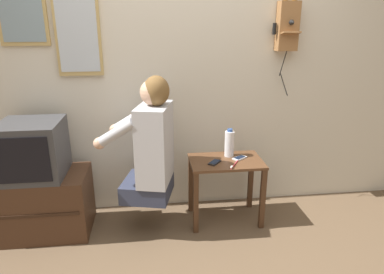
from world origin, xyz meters
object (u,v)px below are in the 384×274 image
at_px(water_bottle, 229,143).
at_px(wall_mirror, 78,33).
at_px(cell_phone_held, 215,162).
at_px(person, 151,144).
at_px(framed_picture, 22,17).
at_px(cell_phone_spare, 240,158).
at_px(television, 33,149).
at_px(wall_phone_antique, 287,26).
at_px(toothbrush, 234,165).

bearing_deg(water_bottle, wall_mirror, 169.80).
distance_m(wall_mirror, cell_phone_held, 1.47).
height_order(person, wall_mirror, wall_mirror).
bearing_deg(wall_mirror, framed_picture, 179.54).
bearing_deg(cell_phone_spare, framed_picture, -135.63).
bearing_deg(television, wall_phone_antique, 7.71).
bearing_deg(wall_phone_antique, person, -163.12).
bearing_deg(person, cell_phone_held, -72.12).
distance_m(framed_picture, toothbrush, 1.95).
height_order(wall_phone_antique, framed_picture, framed_picture).
distance_m(wall_phone_antique, wall_mirror, 1.66).
height_order(framed_picture, cell_phone_held, framed_picture).
bearing_deg(person, television, 99.25).
xyz_separation_m(framed_picture, wall_mirror, (0.39, -0.00, -0.12)).
height_order(wall_mirror, toothbrush, wall_mirror).
relative_size(wall_phone_antique, water_bottle, 3.39).
bearing_deg(television, wall_mirror, 41.56).
bearing_deg(wall_phone_antique, wall_mirror, 178.59).
xyz_separation_m(television, water_bottle, (1.53, 0.10, -0.05)).
bearing_deg(toothbrush, person, 27.59).
relative_size(wall_phone_antique, wall_mirror, 1.25).
bearing_deg(person, wall_mirror, 67.90).
bearing_deg(person, toothbrush, -79.34).
relative_size(wall_mirror, water_bottle, 2.72).
xyz_separation_m(wall_mirror, water_bottle, (1.18, -0.21, -0.88)).
bearing_deg(water_bottle, cell_phone_spare, -42.55).
xyz_separation_m(framed_picture, cell_phone_held, (1.42, -0.35, -1.10)).
bearing_deg(framed_picture, person, -22.80).
bearing_deg(framed_picture, cell_phone_spare, -9.79).
height_order(framed_picture, toothbrush, framed_picture).
bearing_deg(television, cell_phone_held, -1.44).
distance_m(framed_picture, wall_mirror, 0.41).
bearing_deg(framed_picture, cell_phone_held, -13.93).
height_order(television, cell_phone_held, television).
relative_size(television, framed_picture, 1.09).
xyz_separation_m(wall_phone_antique, water_bottle, (-0.49, -0.17, -0.93)).
bearing_deg(cell_phone_held, framed_picture, -155.18).
bearing_deg(water_bottle, person, -165.02).
xyz_separation_m(framed_picture, cell_phone_spare, (1.64, -0.28, -1.10)).
distance_m(television, water_bottle, 1.53).
relative_size(cell_phone_held, water_bottle, 0.56).
distance_m(wall_phone_antique, toothbrush, 1.21).
bearing_deg(television, toothbrush, -3.95).
relative_size(wall_mirror, cell_phone_spare, 4.77).
bearing_deg(toothbrush, wall_mirror, 11.00).
relative_size(person, cell_phone_spare, 7.04).
distance_m(cell_phone_spare, water_bottle, 0.15).
relative_size(framed_picture, wall_mirror, 0.64).
bearing_deg(television, cell_phone_spare, 1.20).
bearing_deg(person, wall_phone_antique, -59.33).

